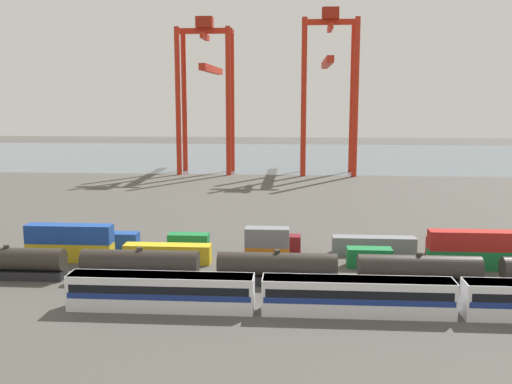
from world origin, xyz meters
The scene contains 19 objects.
ground_plane centered at (0.00, 40.00, 0.00)m, with size 420.00×420.00×0.00m, color #4C4944.
harbour_water centered at (0.00, 147.32, 0.00)m, with size 400.00×110.00×0.01m, color slate.
passenger_train centered at (8.76, -18.83, 2.14)m, with size 62.47×3.14×3.90m.
freight_tank_row centered at (-0.09, -9.20, 2.03)m, with size 83.38×2.86×4.32m.
shipping_container_0 centered at (-29.53, -0.86, 1.30)m, with size 12.10×2.44×2.60m, color gold.
shipping_container_1 centered at (-29.53, -0.86, 3.90)m, with size 12.10×2.44×2.60m, color #1C4299.
shipping_container_2 centered at (-15.64, -0.86, 1.30)m, with size 12.10×2.44×2.60m, color gold.
shipping_container_3 centered at (-1.75, -0.86, 1.30)m, with size 6.04×2.44×2.60m, color orange.
shipping_container_4 centered at (-1.75, -0.86, 3.90)m, with size 6.04×2.44×2.60m, color slate.
shipping_container_5 centered at (12.13, -0.86, 1.30)m, with size 6.04×2.44×2.60m, color #197538.
shipping_container_6 centered at (26.02, -0.86, 1.30)m, with size 12.10×2.44×2.60m, color #197538.
shipping_container_7 centered at (26.02, -0.86, 3.90)m, with size 12.10×2.44×2.60m, color #AD211C.
shipping_container_8 centered at (-27.63, 5.71, 1.30)m, with size 12.10×2.44×2.60m, color #1C4299.
shipping_container_9 centered at (-13.89, 5.71, 1.30)m, with size 6.04×2.44×2.60m, color #197538.
shipping_container_10 centered at (-0.15, 5.71, 1.30)m, with size 6.04×2.44×2.60m, color maroon.
shipping_container_11 centered at (13.59, 5.71, 1.30)m, with size 12.10×2.44×2.60m, color slate.
shipping_container_12 centered at (27.33, 5.71, 1.30)m, with size 12.10×2.44×2.60m, color #AD211C.
gantry_crane_west centered at (-25.04, 99.07, 27.30)m, with size 16.24×39.01×45.55m.
gantry_crane_central centered at (11.22, 99.22, 28.72)m, with size 16.23×40.93×47.76m.
Camera 1 is at (2.22, -79.37, 23.02)m, focal length 41.42 mm.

